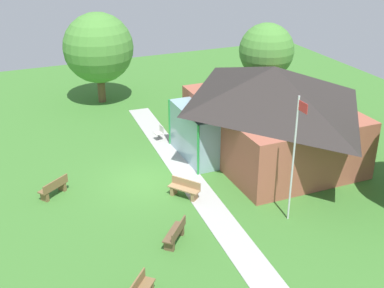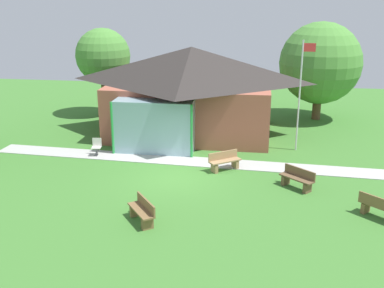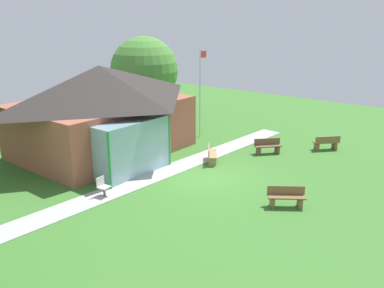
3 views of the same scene
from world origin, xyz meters
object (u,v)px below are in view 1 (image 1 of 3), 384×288
Objects in this scene: flagpole at (294,155)px; bench_front_center at (54,188)px; tree_west_hedge at (98,48)px; tree_behind_pavilion_left at (266,51)px; pavilion at (269,110)px; patio_chair_west at (160,133)px; bench_rear_near_path at (184,189)px; bench_mid_right at (175,234)px.

bench_front_center is (-5.85, -8.83, -2.65)m from flagpole.
tree_behind_pavilion_left is (5.39, 9.48, 0.12)m from tree_west_hedge.
patio_chair_west is at bearing -130.41° from pavilion.
bench_front_center is 7.63m from patio_chair_west.
patio_chair_west is at bearing -46.00° from bench_rear_near_path.
bench_mid_right is 16.22m from tree_behind_pavilion_left.
tree_behind_pavilion_left reaches higher than bench_rear_near_path.
pavilion reaches higher than patio_chair_west.
patio_chair_west is at bearing -166.76° from flagpole.
bench_rear_near_path is 1.04× the size of bench_mid_right.
patio_chair_west is (-6.37, 1.07, 0.01)m from bench_rear_near_path.
flagpole is at bearing -52.16° from bench_mid_right.
patio_chair_west is (-9.80, -2.31, -2.63)m from flagpole.
bench_front_center and bench_mid_right have the same top height.
bench_rear_near_path is 3.52m from bench_mid_right.
tree_west_hedge is 1.08× the size of tree_behind_pavilion_left.
flagpole is 13.30m from tree_behind_pavilion_left.
bench_mid_right is (5.53, 3.81, 0.00)m from bench_front_center.
bench_rear_near_path is at bearing 13.53° from bench_mid_right.
flagpole reaches higher than bench_mid_right.
bench_mid_right is at bearing -91.56° from bench_front_center.
tree_behind_pavilion_left is at bearing 60.37° from tree_west_hedge.
tree_behind_pavilion_left reaches higher than bench_mid_right.
tree_behind_pavilion_left is at bearing -13.29° from bench_front_center.
patio_chair_west is 0.15× the size of tree_behind_pavilion_left.
pavilion is 6.56m from bench_rear_near_path.
pavilion is 6.32m from flagpole.
flagpole is (5.84, -2.34, 0.52)m from pavilion.
patio_chair_west reaches higher than bench_mid_right.
tree_behind_pavilion_left is (-11.98, 5.72, 0.78)m from flagpole.
tree_behind_pavilion_left is at bearing -1.15° from bench_mid_right.
patio_chair_west is 0.14× the size of tree_west_hedge.
bench_rear_near_path is 12.95m from tree_behind_pavilion_left.
pavilion is 6.64× the size of bench_rear_near_path.
bench_front_center is 16.16m from tree_behind_pavilion_left.
pavilion is 1.76× the size of flagpole.
patio_chair_west reaches higher than bench_front_center.
bench_rear_near_path is at bearing -60.08° from bench_front_center.
bench_mid_right is 17.42m from tree_west_hedge.
tree_west_hedge is at bearing 3.73° from patio_chair_west.
pavilion reaches higher than bench_rear_near_path.
bench_front_center is (-0.00, -11.17, -2.13)m from pavilion.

